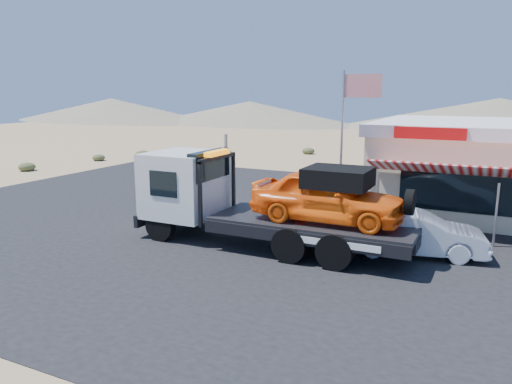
# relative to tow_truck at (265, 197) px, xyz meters

# --- Properties ---
(ground) EXTENTS (120.00, 120.00, 0.00)m
(ground) POSITION_rel_tow_truck_xyz_m (-3.41, 0.01, -1.71)
(ground) COLOR #A1825B
(ground) RESTS_ON ground
(asphalt_lot) EXTENTS (32.00, 24.00, 0.02)m
(asphalt_lot) POSITION_rel_tow_truck_xyz_m (-1.41, 3.01, -1.70)
(asphalt_lot) COLOR black
(asphalt_lot) RESTS_ON ground
(tow_truck) EXTENTS (9.52, 2.82, 3.18)m
(tow_truck) POSITION_rel_tow_truck_xyz_m (0.00, 0.00, 0.00)
(tow_truck) COLOR black
(tow_truck) RESTS_ON asphalt_lot
(white_sedan) EXTENTS (4.58, 2.41, 1.44)m
(white_sedan) POSITION_rel_tow_truck_xyz_m (4.81, 1.24, -0.97)
(white_sedan) COLOR silver
(white_sedan) RESTS_ON asphalt_lot
(jerky_store) EXTENTS (10.40, 9.97, 3.90)m
(jerky_store) POSITION_rel_tow_truck_xyz_m (7.08, 8.99, 0.28)
(jerky_store) COLOR beige
(jerky_store) RESTS_ON asphalt_lot
(flagpole) EXTENTS (1.55, 0.10, 6.00)m
(flagpole) POSITION_rel_tow_truck_xyz_m (1.52, 4.51, 2.05)
(flagpole) COLOR #99999E
(flagpole) RESTS_ON asphalt_lot
(desert_scrub) EXTENTS (26.80, 33.70, 0.70)m
(desert_scrub) POSITION_rel_tow_truck_xyz_m (-17.79, 7.96, -1.41)
(desert_scrub) COLOR #414626
(desert_scrub) RESTS_ON ground
(distant_hills) EXTENTS (126.00, 48.00, 4.20)m
(distant_hills) POSITION_rel_tow_truck_xyz_m (-13.19, 55.15, 0.18)
(distant_hills) COLOR #726B59
(distant_hills) RESTS_ON ground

